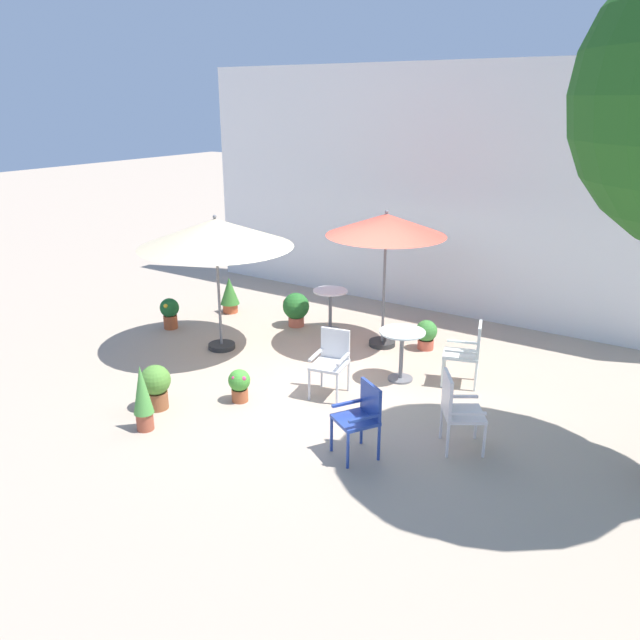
# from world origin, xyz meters

# --- Properties ---
(ground_plane) EXTENTS (60.00, 60.00, 0.00)m
(ground_plane) POSITION_xyz_m (0.00, 0.00, 0.00)
(ground_plane) COLOR tan
(villa_facade) EXTENTS (10.55, 0.30, 4.54)m
(villa_facade) POSITION_xyz_m (0.00, 3.93, 2.27)
(villa_facade) COLOR white
(villa_facade) RESTS_ON ground
(patio_umbrella_0) EXTENTS (2.45, 2.45, 2.22)m
(patio_umbrella_0) POSITION_xyz_m (-2.12, 0.04, 1.92)
(patio_umbrella_0) COLOR #2D2D2D
(patio_umbrella_0) RESTS_ON ground
(patio_umbrella_1) EXTENTS (1.92, 1.92, 2.27)m
(patio_umbrella_1) POSITION_xyz_m (0.04, 1.63, 2.01)
(patio_umbrella_1) COLOR #2D2D2D
(patio_umbrella_1) RESTS_ON ground
(cafe_table_0) EXTENTS (0.66, 0.66, 0.76)m
(cafe_table_0) POSITION_xyz_m (0.91, 0.57, 0.53)
(cafe_table_0) COLOR silver
(cafe_table_0) RESTS_ON ground
(cafe_table_1) EXTENTS (0.61, 0.61, 0.75)m
(cafe_table_1) POSITION_xyz_m (-1.07, 1.75, 0.51)
(cafe_table_1) COLOR white
(cafe_table_1) RESTS_ON ground
(patio_chair_0) EXTENTS (0.53, 0.57, 0.91)m
(patio_chair_0) POSITION_xyz_m (0.29, -0.36, 0.52)
(patio_chair_0) COLOR silver
(patio_chair_0) RESTS_ON ground
(patio_chair_1) EXTENTS (0.60, 0.60, 0.87)m
(patio_chair_1) POSITION_xyz_m (1.45, -1.54, 0.52)
(patio_chair_1) COLOR #264094
(patio_chair_1) RESTS_ON ground
(patio_chair_2) EXTENTS (0.61, 0.56, 0.94)m
(patio_chair_2) POSITION_xyz_m (1.76, 0.95, 0.53)
(patio_chair_2) COLOR white
(patio_chair_2) RESTS_ON ground
(patio_chair_3) EXTENTS (0.63, 0.64, 0.94)m
(patio_chair_3) POSITION_xyz_m (2.30, -0.80, 0.53)
(patio_chair_3) COLOR silver
(patio_chair_3) RESTS_ON ground
(potted_plant_0) EXTENTS (0.36, 0.36, 0.49)m
(potted_plant_0) POSITION_xyz_m (0.71, 1.89, 0.27)
(potted_plant_0) COLOR #C15540
(potted_plant_0) RESTS_ON ground
(potted_plant_1) EXTENTS (0.25, 0.25, 0.87)m
(potted_plant_1) POSITION_xyz_m (-1.08, -2.52, 0.45)
(potted_plant_1) COLOR #A44F37
(potted_plant_1) RESTS_ON ground
(potted_plant_2) EXTENTS (0.34, 0.34, 0.56)m
(potted_plant_2) POSITION_xyz_m (-3.53, 0.26, 0.32)
(potted_plant_2) COLOR #AE532F
(potted_plant_2) RESTS_ON ground
(potted_plant_3) EXTENTS (0.37, 0.37, 0.69)m
(potted_plant_3) POSITION_xyz_m (-3.23, 1.54, 0.37)
(potted_plant_3) COLOR #BB5533
(potted_plant_3) RESTS_ON ground
(potted_plant_4) EXTENTS (0.40, 0.40, 0.61)m
(potted_plant_4) POSITION_xyz_m (-1.39, -2.04, 0.34)
(potted_plant_4) COLOR brown
(potted_plant_4) RESTS_ON ground
(potted_plant_5) EXTENTS (0.50, 0.48, 0.62)m
(potted_plant_5) POSITION_xyz_m (-1.73, 1.62, 0.35)
(potted_plant_5) COLOR #CA6148
(potted_plant_5) RESTS_ON ground
(potted_plant_6) EXTENTS (0.30, 0.30, 0.46)m
(potted_plant_6) POSITION_xyz_m (-0.61, -1.27, 0.26)
(potted_plant_6) COLOR #AD5632
(potted_plant_6) RESTS_ON ground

